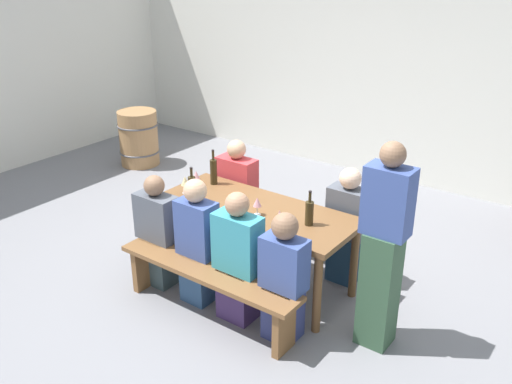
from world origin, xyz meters
TOP-DOWN VIEW (x-y plane):
  - ground_plane at (0.00, 0.00)m, footprint 24.00×24.00m
  - back_wall at (0.00, 3.23)m, footprint 14.00×0.20m
  - tasting_table at (0.00, 0.00)m, footprint 1.81×0.74m
  - bench_near at (0.00, -0.67)m, footprint 1.71×0.30m
  - bench_far at (0.00, 0.67)m, footprint 1.71×0.30m
  - wine_bottle_0 at (-0.56, -0.20)m, footprint 0.07×0.07m
  - wine_bottle_1 at (-0.65, 0.20)m, footprint 0.07×0.07m
  - wine_bottle_2 at (0.55, -0.01)m, footprint 0.07×0.07m
  - wine_glass_0 at (0.06, -0.27)m, footprint 0.08×0.08m
  - wine_glass_1 at (-0.71, 0.02)m, footprint 0.07×0.07m
  - wine_glass_2 at (-0.72, -0.13)m, footprint 0.08×0.08m
  - wine_glass_3 at (0.41, -0.24)m, footprint 0.07×0.07m
  - wine_glass_4 at (0.09, -0.11)m, footprint 0.07×0.07m
  - seated_guest_near_0 at (-0.71, -0.52)m, footprint 0.39×0.24m
  - seated_guest_near_1 at (-0.23, -0.52)m, footprint 0.34×0.24m
  - seated_guest_near_2 at (0.20, -0.52)m, footprint 0.39×0.24m
  - seated_guest_near_3 at (0.65, -0.52)m, footprint 0.35×0.24m
  - seated_guest_far_0 at (-0.62, 0.52)m, footprint 0.41×0.24m
  - seated_guest_far_1 at (0.63, 0.52)m, footprint 0.36×0.24m
  - standing_host at (1.26, -0.15)m, footprint 0.34×0.24m
  - wine_barrel at (-3.18, 1.53)m, footprint 0.58×0.58m

SIDE VIEW (x-z plane):
  - ground_plane at x=0.00m, z-range 0.00..0.00m
  - bench_near at x=0.00m, z-range 0.12..0.57m
  - bench_far at x=0.00m, z-range 0.12..0.57m
  - wine_barrel at x=-3.18m, z-range 0.00..0.77m
  - seated_guest_near_0 at x=-0.71m, z-range -0.04..1.02m
  - seated_guest_near_3 at x=0.65m, z-range -0.02..1.06m
  - seated_guest_far_0 at x=-0.62m, z-range -0.04..1.08m
  - seated_guest_far_1 at x=0.63m, z-range -0.03..1.08m
  - seated_guest_near_2 at x=0.20m, z-range -0.03..1.10m
  - seated_guest_near_1 at x=-0.23m, z-range -0.02..1.11m
  - tasting_table at x=0.00m, z-range 0.29..1.04m
  - standing_host at x=1.26m, z-range -0.02..1.62m
  - wine_glass_0 at x=0.06m, z-range 0.78..0.92m
  - wine_bottle_2 at x=0.55m, z-range 0.71..1.01m
  - wine_glass_4 at x=0.09m, z-range 0.78..0.95m
  - wine_bottle_0 at x=-0.56m, z-range 0.71..1.03m
  - wine_glass_2 at x=-0.72m, z-range 0.78..0.95m
  - wine_glass_3 at x=0.41m, z-range 0.79..0.97m
  - wine_glass_1 at x=-0.71m, z-range 0.79..0.97m
  - wine_bottle_1 at x=-0.65m, z-range 0.71..1.05m
  - back_wall at x=0.00m, z-range 0.00..3.20m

